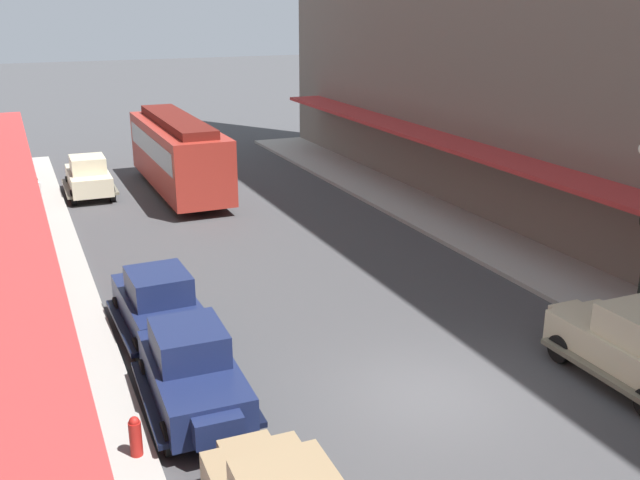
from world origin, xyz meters
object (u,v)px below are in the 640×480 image
object	(u,v)px
streetcar	(178,151)
pedestrian_2	(37,197)
parked_car_2	(193,370)
fire_hydrant	(135,436)
parked_car_4	(633,344)
parked_car_0	(88,175)
pedestrian_1	(38,224)
parked_car_3	(158,302)

from	to	relation	value
streetcar	pedestrian_2	distance (m)	6.60
parked_car_2	fire_hydrant	size ratio (longest dim) A/B	5.23
parked_car_2	fire_hydrant	bearing A→B (deg)	-136.36
fire_hydrant	pedestrian_2	distance (m)	17.61
streetcar	pedestrian_2	size ratio (longest dim) A/B	5.86
parked_car_4	fire_hydrant	xyz separation A→B (m)	(-10.92, 1.41, -0.38)
parked_car_0	pedestrian_1	bearing A→B (deg)	-109.09
fire_hydrant	pedestrian_2	world-z (taller)	pedestrian_2
parked_car_2	parked_car_4	world-z (taller)	same
parked_car_3	fire_hydrant	bearing A→B (deg)	-106.00
parked_car_4	streetcar	xyz separation A→B (m)	(-5.53, 21.14, 0.96)
parked_car_2	streetcar	size ratio (longest dim) A/B	0.45
parked_car_3	parked_car_0	bearing A→B (deg)	89.98
pedestrian_1	parked_car_2	bearing A→B (deg)	-78.87
streetcar	parked_car_0	bearing A→B (deg)	165.44
parked_car_3	parked_car_2	bearing A→B (deg)	-90.89
parked_car_4	streetcar	world-z (taller)	streetcar
parked_car_0	parked_car_4	world-z (taller)	same
parked_car_0	pedestrian_2	size ratio (longest dim) A/B	2.61
pedestrian_1	parked_car_4	bearing A→B (deg)	-51.68
streetcar	fire_hydrant	size ratio (longest dim) A/B	11.72
parked_car_0	parked_car_4	bearing A→B (deg)	-67.01
parked_car_0	parked_car_3	bearing A→B (deg)	-90.02
parked_car_0	parked_car_4	xyz separation A→B (m)	(9.40, -22.15, 0.00)
parked_car_0	parked_car_2	xyz separation A→B (m)	(-0.07, -19.35, 0.00)
fire_hydrant	parked_car_3	bearing A→B (deg)	74.00
parked_car_2	parked_car_0	bearing A→B (deg)	89.80
parked_car_3	pedestrian_2	distance (m)	12.51
pedestrian_1	pedestrian_2	distance (m)	3.98
parked_car_4	parked_car_2	bearing A→B (deg)	163.55
parked_car_2	fire_hydrant	distance (m)	2.05
streetcar	fire_hydrant	xyz separation A→B (m)	(-5.39, -19.74, -1.34)
parked_car_2	parked_car_4	distance (m)	9.87
fire_hydrant	pedestrian_1	size ratio (longest dim) A/B	0.50
parked_car_0	fire_hydrant	xyz separation A→B (m)	(-1.52, -20.74, -0.38)
parked_car_3	parked_car_4	bearing A→B (deg)	-35.45
parked_car_2	parked_car_3	xyz separation A→B (m)	(0.06, 3.90, 0.00)
parked_car_0	fire_hydrant	world-z (taller)	parked_car_0
parked_car_4	fire_hydrant	world-z (taller)	parked_car_4
parked_car_2	parked_car_3	distance (m)	3.90
parked_car_3	parked_car_4	size ratio (longest dim) A/B	1.01
fire_hydrant	pedestrian_1	xyz separation A→B (m)	(-0.95, 13.61, 0.43)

